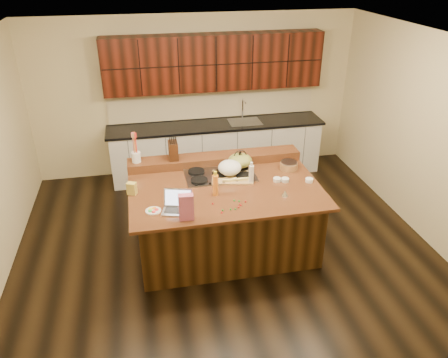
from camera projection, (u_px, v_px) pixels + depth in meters
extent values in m
cube|color=black|center=(225.00, 246.00, 5.95)|extent=(5.50, 5.00, 0.01)
cube|color=silver|center=(225.00, 41.00, 4.69)|extent=(5.50, 5.00, 0.01)
cube|color=beige|center=(195.00, 96.00, 7.49)|extent=(5.50, 0.01, 2.70)
cube|color=beige|center=(295.00, 297.00, 3.14)|extent=(5.50, 0.01, 2.70)
cube|color=beige|center=(427.00, 138.00, 5.80)|extent=(0.01, 5.00, 2.70)
cube|color=black|center=(225.00, 218.00, 5.74)|extent=(2.22, 1.42, 0.88)
cube|color=black|center=(225.00, 188.00, 5.53)|extent=(2.40, 1.60, 0.04)
cube|color=black|center=(215.00, 159.00, 6.10)|extent=(2.40, 0.30, 0.12)
cube|color=gray|center=(220.00, 175.00, 5.78)|extent=(0.92, 0.52, 0.02)
cylinder|color=black|center=(196.00, 172.00, 5.82)|extent=(0.22, 0.22, 0.03)
cylinder|color=black|center=(240.00, 168.00, 5.93)|extent=(0.22, 0.22, 0.03)
cylinder|color=black|center=(199.00, 181.00, 5.60)|extent=(0.22, 0.22, 0.03)
cylinder|color=black|center=(245.00, 176.00, 5.71)|extent=(0.22, 0.22, 0.03)
cylinder|color=black|center=(220.00, 174.00, 5.76)|extent=(0.22, 0.22, 0.03)
cube|color=silver|center=(217.00, 150.00, 7.67)|extent=(3.60, 0.62, 0.90)
cube|color=black|center=(216.00, 125.00, 7.45)|extent=(3.70, 0.66, 0.04)
cube|color=gray|center=(245.00, 122.00, 7.53)|extent=(0.55, 0.42, 0.01)
cylinder|color=gray|center=(243.00, 109.00, 7.60)|extent=(0.02, 0.02, 0.36)
cube|color=black|center=(214.00, 62.00, 7.10)|extent=(3.60, 0.34, 0.90)
cube|color=beige|center=(213.00, 104.00, 7.59)|extent=(3.60, 0.03, 0.50)
ellipsoid|color=black|center=(240.00, 160.00, 5.88)|extent=(0.26, 0.26, 0.18)
ellipsoid|color=olive|center=(240.00, 161.00, 5.88)|extent=(0.35, 0.35, 0.18)
cube|color=#B7B7BC|center=(177.00, 211.00, 4.98)|extent=(0.38, 0.30, 0.02)
cube|color=black|center=(177.00, 210.00, 4.98)|extent=(0.30, 0.20, 0.00)
cube|color=#B7B7BC|center=(178.00, 197.00, 5.03)|extent=(0.33, 0.15, 0.21)
cube|color=silver|center=(178.00, 198.00, 5.02)|extent=(0.30, 0.13, 0.18)
cylinder|color=orange|center=(215.00, 185.00, 5.26)|extent=(0.08, 0.08, 0.27)
cylinder|color=silver|center=(251.00, 175.00, 5.53)|extent=(0.08, 0.08, 0.25)
cube|color=tan|center=(232.00, 177.00, 5.71)|extent=(0.60, 0.49, 0.02)
ellipsoid|color=white|center=(230.00, 168.00, 5.72)|extent=(0.31, 0.31, 0.19)
cube|color=#EDD872|center=(227.00, 181.00, 5.57)|extent=(0.12, 0.03, 0.03)
cube|color=#EDD872|center=(236.00, 180.00, 5.59)|extent=(0.12, 0.03, 0.03)
cube|color=#EDD872|center=(245.00, 179.00, 5.61)|extent=(0.12, 0.03, 0.03)
cylinder|color=gray|center=(241.00, 176.00, 5.71)|extent=(0.20, 0.08, 0.01)
cylinder|color=white|center=(277.00, 180.00, 5.63)|extent=(0.12, 0.12, 0.04)
cylinder|color=white|center=(309.00, 180.00, 5.62)|extent=(0.12, 0.12, 0.04)
cylinder|color=white|center=(285.00, 180.00, 5.63)|extent=(0.12, 0.12, 0.04)
cylinder|color=#996B3F|center=(289.00, 166.00, 5.94)|extent=(0.25, 0.25, 0.09)
cone|color=silver|center=(285.00, 193.00, 5.29)|extent=(0.10, 0.10, 0.07)
cube|color=#BC5878|center=(186.00, 207.00, 4.78)|extent=(0.17, 0.10, 0.31)
cylinder|color=white|center=(153.00, 211.00, 4.99)|extent=(0.24, 0.24, 0.01)
cube|color=gold|center=(132.00, 188.00, 5.31)|extent=(0.13, 0.11, 0.15)
cylinder|color=white|center=(136.00, 157.00, 5.85)|extent=(0.13, 0.13, 0.14)
cube|color=black|center=(173.00, 150.00, 5.91)|extent=(0.12, 0.20, 0.25)
ellipsoid|color=red|center=(239.00, 207.00, 5.05)|extent=(0.02, 0.02, 0.02)
ellipsoid|color=#198C26|center=(234.00, 200.00, 5.19)|extent=(0.02, 0.02, 0.02)
ellipsoid|color=red|center=(222.00, 213.00, 4.95)|extent=(0.02, 0.02, 0.02)
ellipsoid|color=#198C26|center=(223.00, 210.00, 5.00)|extent=(0.02, 0.02, 0.02)
ellipsoid|color=red|center=(241.00, 205.00, 5.09)|extent=(0.02, 0.02, 0.02)
ellipsoid|color=#198C26|center=(235.00, 209.00, 5.02)|extent=(0.02, 0.02, 0.02)
ellipsoid|color=red|center=(213.00, 204.00, 5.12)|extent=(0.02, 0.02, 0.02)
ellipsoid|color=#198C26|center=(231.00, 209.00, 5.01)|extent=(0.02, 0.02, 0.02)
ellipsoid|color=red|center=(240.00, 204.00, 5.11)|extent=(0.02, 0.02, 0.02)
ellipsoid|color=#198C26|center=(239.00, 201.00, 5.18)|extent=(0.02, 0.02, 0.02)
ellipsoid|color=red|center=(245.00, 201.00, 5.17)|extent=(0.02, 0.02, 0.02)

